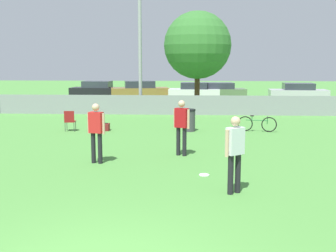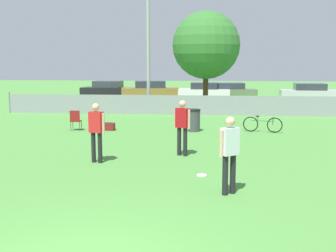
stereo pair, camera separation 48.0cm
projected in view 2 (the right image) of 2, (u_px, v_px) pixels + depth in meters
name	position (u px, v px, depth m)	size (l,w,h in m)	color
fence_backline	(176.00, 105.00, 23.59)	(19.50, 0.07, 1.21)	gray
light_pole	(148.00, 20.00, 24.11)	(0.90, 0.36, 9.15)	#9E9EA3
tree_near_pole	(206.00, 45.00, 25.28)	(4.07, 4.07, 5.98)	#4C331E
player_receiver_white	(230.00, 150.00, 9.35)	(0.46, 0.42, 1.76)	black
player_defender_red	(182.00, 124.00, 13.24)	(0.51, 0.37, 1.76)	black
player_thrower_red	(96.00, 128.00, 12.33)	(0.54, 0.32, 1.76)	black
frisbee_disc	(202.00, 175.00, 11.03)	(0.27, 0.27, 0.03)	white
folding_chair_sideline	(75.00, 119.00, 18.19)	(0.46, 0.46, 0.89)	#333338
bicycle_sideline	(263.00, 124.00, 17.80)	(1.62, 0.49, 0.69)	black
trash_bin	(194.00, 120.00, 17.99)	(0.56, 0.56, 0.95)	#3F3F44
gear_bag_sideline	(107.00, 127.00, 18.34)	(0.69, 0.38, 0.34)	maroon
parked_car_dark	(108.00, 90.00, 34.05)	(4.33, 2.00, 1.42)	black
parked_car_tan	(150.00, 90.00, 33.41)	(4.76, 2.59, 1.46)	black
parked_car_white	(204.00, 91.00, 32.76)	(3.94, 1.77, 1.36)	black
parked_car_olive	(230.00, 91.00, 33.13)	(4.10, 2.07, 1.32)	black
parked_car_silver	(310.00, 93.00, 31.43)	(4.36, 2.08, 1.36)	black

